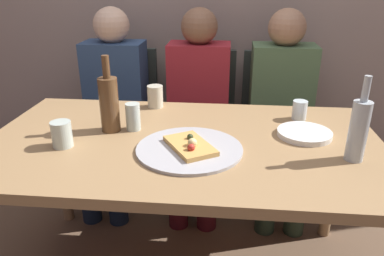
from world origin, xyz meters
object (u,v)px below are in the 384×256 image
(beer_bottle, at_px, (359,129))
(chair_right, at_px, (277,117))
(wine_bottle, at_px, (109,103))
(wine_glass, at_px, (133,117))
(pizza_slice_last, at_px, (190,145))
(short_glass, at_px, (62,134))
(chair_middle, at_px, (199,114))
(dining_table, at_px, (183,155))
(plate_stack, at_px, (304,133))
(pizza_tray, at_px, (189,149))
(tumbler_far, at_px, (155,96))
(guest_by_wall, at_px, (282,105))
(tumbler_near, at_px, (300,110))
(guest_in_sweater, at_px, (113,100))
(chair_left, at_px, (121,111))
(guest_in_beanie, at_px, (198,103))

(beer_bottle, height_order, chair_right, beer_bottle)
(wine_bottle, distance_m, wine_glass, 0.11)
(pizza_slice_last, xyz_separation_m, short_glass, (-0.49, -0.01, 0.03))
(chair_middle, xyz_separation_m, chair_right, (0.49, 0.00, 0.00))
(dining_table, distance_m, plate_stack, 0.51)
(plate_stack, bearing_deg, dining_table, -170.68)
(pizza_tray, distance_m, wine_bottle, 0.40)
(pizza_tray, bearing_deg, tumbler_far, 114.86)
(pizza_tray, xyz_separation_m, guest_by_wall, (0.45, 0.80, -0.09))
(pizza_tray, bearing_deg, wine_glass, 145.27)
(pizza_tray, relative_size, tumbler_near, 4.60)
(chair_right, bearing_deg, guest_by_wall, 90.00)
(guest_by_wall, bearing_deg, guest_in_sweater, 0.00)
(wine_bottle, xyz_separation_m, guest_in_sweater, (-0.20, 0.64, -0.21))
(wine_bottle, distance_m, guest_in_sweater, 0.70)
(dining_table, xyz_separation_m, pizza_tray, (0.04, -0.10, 0.08))
(tumbler_near, distance_m, plate_stack, 0.19)
(tumbler_far, distance_m, chair_left, 0.64)
(chair_middle, bearing_deg, chair_left, 0.00)
(dining_table, distance_m, chair_left, 1.00)
(chair_right, relative_size, guest_by_wall, 0.77)
(tumbler_far, height_order, guest_in_beanie, guest_in_beanie)
(dining_table, bearing_deg, tumbler_near, 28.56)
(dining_table, xyz_separation_m, wine_bottle, (-0.31, 0.06, 0.20))
(chair_left, xyz_separation_m, guest_in_beanie, (0.51, -0.15, 0.13))
(pizza_slice_last, xyz_separation_m, chair_middle, (-0.04, 0.96, -0.23))
(beer_bottle, xyz_separation_m, short_glass, (-1.08, 0.00, -0.07))
(wine_bottle, relative_size, plate_stack, 1.45)
(dining_table, xyz_separation_m, guest_in_sweater, (-0.51, 0.70, -0.01))
(short_glass, relative_size, guest_in_beanie, 0.09)
(dining_table, height_order, beer_bottle, beer_bottle)
(beer_bottle, bearing_deg, guest_in_beanie, 127.57)
(dining_table, relative_size, short_glass, 15.71)
(chair_left, distance_m, guest_in_beanie, 0.55)
(tumbler_near, xyz_separation_m, chair_right, (-0.01, 0.58, -0.25))
(guest_in_sweater, bearing_deg, wine_glass, 114.81)
(dining_table, relative_size, pizza_tray, 3.95)
(short_glass, xyz_separation_m, chair_right, (0.94, 0.96, -0.26))
(chair_middle, bearing_deg, pizza_tray, 92.17)
(short_glass, relative_size, guest_by_wall, 0.09)
(pizza_tray, xyz_separation_m, wine_glass, (-0.26, 0.18, 0.05))
(pizza_tray, xyz_separation_m, beer_bottle, (0.59, -0.02, 0.11))
(dining_table, relative_size, beer_bottle, 5.16)
(guest_by_wall, bearing_deg, chair_left, -8.63)
(wine_glass, xyz_separation_m, chair_right, (0.71, 0.77, -0.27))
(dining_table, height_order, pizza_tray, pizza_tray)
(chair_middle, distance_m, guest_in_sweater, 0.55)
(pizza_tray, xyz_separation_m, tumbler_far, (-0.22, 0.48, 0.05))
(pizza_slice_last, bearing_deg, pizza_tray, 126.92)
(wine_bottle, bearing_deg, dining_table, -10.85)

